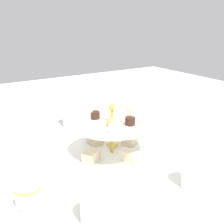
% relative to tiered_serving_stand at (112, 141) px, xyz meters
% --- Properties ---
extents(ground_plane, '(2.40, 2.40, 0.00)m').
position_rel_tiered_serving_stand_xyz_m(ground_plane, '(-0.00, 0.00, -0.05)').
color(ground_plane, silver).
extents(tiered_serving_stand, '(0.28, 0.28, 0.16)m').
position_rel_tiered_serving_stand_xyz_m(tiered_serving_stand, '(0.00, 0.00, 0.00)').
color(tiered_serving_stand, white).
rests_on(tiered_serving_stand, ground_plane).
extents(water_glass_tall_right, '(0.07, 0.07, 0.12)m').
position_rel_tiered_serving_stand_xyz_m(water_glass_tall_right, '(0.29, 0.01, 0.01)').
color(water_glass_tall_right, silver).
rests_on(water_glass_tall_right, ground_plane).
extents(water_glass_short_left, '(0.06, 0.06, 0.08)m').
position_rel_tiered_serving_stand_xyz_m(water_glass_short_left, '(-0.22, 0.18, -0.01)').
color(water_glass_short_left, silver).
rests_on(water_glass_short_left, ground_plane).
extents(teacup_with_saucer, '(0.09, 0.09, 0.05)m').
position_rel_tiered_serving_stand_xyz_m(teacup_with_saucer, '(-0.10, 0.29, -0.02)').
color(teacup_with_saucer, white).
rests_on(teacup_with_saucer, ground_plane).
extents(butter_knife_left, '(0.17, 0.04, 0.00)m').
position_rel_tiered_serving_stand_xyz_m(butter_knife_left, '(0.06, -0.33, -0.05)').
color(butter_knife_left, silver).
rests_on(butter_knife_left, ground_plane).
extents(water_glass_mid_back, '(0.06, 0.06, 0.09)m').
position_rel_tiered_serving_stand_xyz_m(water_glass_mid_back, '(-0.25, -0.08, -0.00)').
color(water_glass_mid_back, silver).
rests_on(water_glass_mid_back, ground_plane).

